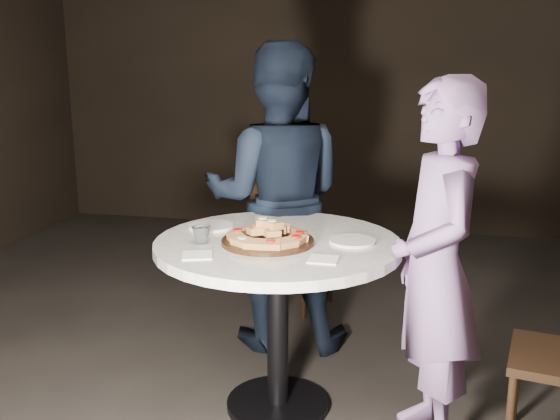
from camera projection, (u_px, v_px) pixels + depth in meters
name	position (u px, v px, depth m)	size (l,w,h in m)	color
floor	(270.00, 410.00, 3.03)	(7.00, 7.00, 0.00)	black
table	(278.00, 273.00, 2.90)	(1.23, 1.23, 0.85)	black
serving_board	(268.00, 241.00, 2.81)	(0.42, 0.42, 0.02)	black
focaccia_pile	(268.00, 233.00, 2.80)	(0.38, 0.36, 0.10)	#A97141
plate_left	(211.00, 226.00, 3.08)	(0.22, 0.22, 0.01)	white
plate_right	(352.00, 241.00, 2.82)	(0.21, 0.21, 0.01)	white
water_glass	(202.00, 235.00, 2.80)	(0.08, 0.08, 0.08)	silver
napkin_near	(197.00, 255.00, 2.63)	(0.12, 0.12, 0.01)	white
napkin_far	(323.00, 259.00, 2.57)	(0.12, 0.12, 0.01)	white
chair_far	(288.00, 236.00, 4.16)	(0.55, 0.56, 0.89)	black
diner_navy	(277.00, 198.00, 3.59)	(0.86, 0.67, 1.76)	black
diner_teal	(436.00, 269.00, 2.62)	(0.58, 0.38, 1.60)	#8268A3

